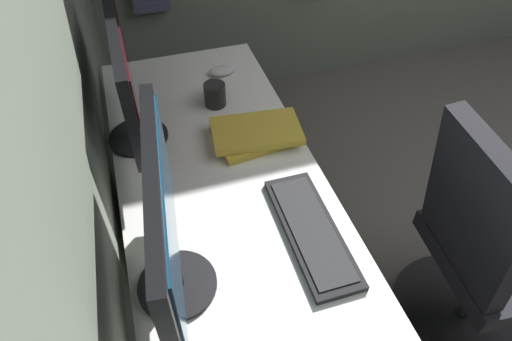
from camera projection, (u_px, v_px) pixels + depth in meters
name	position (u px, v px, depth m)	size (l,w,h in m)	color
wall_back	(2.00, 203.00, 0.58)	(4.62, 0.10, 2.60)	slate
desk	(240.00, 245.00, 1.31)	(1.96, 0.63, 0.73)	white
drawer_pedestal	(219.00, 248.00, 1.67)	(0.40, 0.51, 0.69)	white
monitor_primary	(165.00, 226.00, 0.96)	(0.55, 0.20, 0.42)	black
monitor_secondary	(125.00, 78.00, 1.36)	(0.57, 0.20, 0.41)	black
keyboard_main	(311.00, 231.00, 1.24)	(0.42, 0.14, 0.02)	black
mouse_main	(222.00, 71.00, 1.80)	(0.06, 0.10, 0.03)	silver
book_stack_near	(255.00, 133.00, 1.51)	(0.21, 0.32, 0.05)	gold
coffee_mug	(215.00, 94.00, 1.64)	(0.12, 0.08, 0.09)	black
office_chair	(481.00, 260.00, 1.51)	(0.56, 0.57, 0.97)	black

